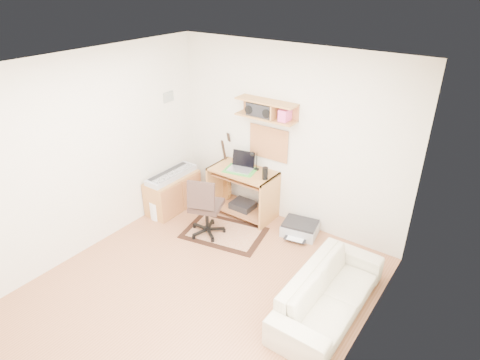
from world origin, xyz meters
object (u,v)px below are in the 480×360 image
Objects in this scene: printer at (300,229)px; sofa at (330,287)px; desk at (243,192)px; task_chair at (206,205)px; cabinet at (173,192)px.

printer is 0.29× the size of sofa.
desk is 0.76m from task_chair.
cabinet is at bearing -176.66° from printer.
sofa reaches higher than cabinet.
task_chair is 0.55× the size of sofa.
task_chair is 2.10m from sofa.
desk is 1.13m from cabinet.
printer is at bearing 14.06° from task_chair.
task_chair is 0.95m from cabinet.
task_chair reaches higher than desk.
task_chair is at bearing 79.56° from sofa.
sofa is (2.06, -0.38, -0.14)m from task_chair.
printer is (2.00, 0.52, -0.19)m from cabinet.
desk is 2.04× the size of printer.
desk reaches higher than sofa.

